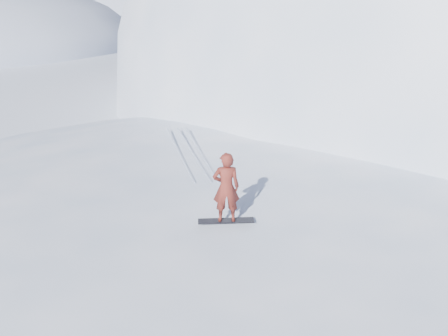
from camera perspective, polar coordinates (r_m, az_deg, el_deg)
The scene contains 8 objects.
ground at distance 13.34m, azimuth 2.80°, elevation -14.85°, with size 400.00×400.00×0.00m, color white.
near_ridge at distance 15.93m, azimuth 5.33°, elevation -8.15°, with size 36.00×28.00×4.80m, color white.
peak_shoulder at distance 33.53m, azimuth 16.65°, elevation 7.52°, with size 28.00×24.00×18.00m, color white.
far_ridge_c at distance 126.90m, azimuth -21.95°, elevation 17.21°, with size 140.00×90.00×36.00m, color white.
wind_bumps at distance 15.04m, azimuth -0.17°, elevation -10.06°, with size 16.00×14.40×1.00m.
snowboard at distance 11.56m, azimuth 0.27°, elevation -6.88°, with size 1.48×0.28×0.02m, color black.
snowboarder at distance 11.13m, azimuth 0.28°, elevation -2.57°, with size 0.69×0.45×1.89m, color maroon.
board_tracks at distance 16.48m, azimuth -4.46°, elevation 2.28°, with size 2.06×5.90×0.04m.
Camera 1 is at (-1.21, -10.56, 8.06)m, focal length 35.00 mm.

